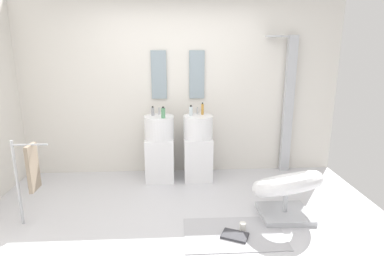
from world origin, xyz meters
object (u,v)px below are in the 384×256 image
object	(u,v)px
soap_bottle_green	(163,113)
soap_bottle_amber	(202,109)
lounge_chair	(286,188)
shower_column	(288,102)
coffee_mug	(243,227)
soap_bottle_clear	(191,111)
pedestal_sink_left	(160,148)
magazine_charcoal	(235,235)
soap_bottle_grey	(153,111)
pedestal_sink_right	(198,147)
towel_rack	(30,169)

from	to	relation	value
soap_bottle_green	soap_bottle_amber	xyz separation A→B (m)	(0.55, 0.20, 0.01)
soap_bottle_green	lounge_chair	bearing A→B (deg)	-35.84
shower_column	coffee_mug	size ratio (longest dim) A/B	23.62
soap_bottle_clear	soap_bottle_green	distance (m)	0.41
pedestal_sink_left	soap_bottle_amber	bearing A→B (deg)	7.68
shower_column	soap_bottle_amber	bearing A→B (deg)	-172.21
pedestal_sink_left	shower_column	world-z (taller)	shower_column
shower_column	coffee_mug	bearing A→B (deg)	-120.71
magazine_charcoal	soap_bottle_grey	xyz separation A→B (m)	(-0.90, 1.57, 0.98)
coffee_mug	soap_bottle_green	bearing A→B (deg)	123.50
lounge_chair	coffee_mug	xyz separation A→B (m)	(-0.54, -0.28, -0.30)
pedestal_sink_right	shower_column	bearing A→B (deg)	10.83
shower_column	soap_bottle_clear	size ratio (longest dim) A/B	14.07
coffee_mug	soap_bottle_green	world-z (taller)	soap_bottle_green
shower_column	soap_bottle_green	distance (m)	1.89
shower_column	towel_rack	distance (m)	3.53
pedestal_sink_left	towel_rack	size ratio (longest dim) A/B	1.10
soap_bottle_clear	lounge_chair	bearing A→B (deg)	-48.84
pedestal_sink_left	shower_column	bearing A→B (deg)	7.76
pedestal_sink_left	pedestal_sink_right	xyz separation A→B (m)	(0.55, 0.00, 0.00)
lounge_chair	towel_rack	distance (m)	2.78
lounge_chair	coffee_mug	bearing A→B (deg)	-152.53
pedestal_sink_right	soap_bottle_clear	xyz separation A→B (m)	(-0.10, 0.03, 0.53)
coffee_mug	soap_bottle_green	xyz separation A→B (m)	(-0.85, 1.29, 0.96)
pedestal_sink_right	shower_column	world-z (taller)	shower_column
magazine_charcoal	shower_column	bearing A→B (deg)	83.83
magazine_charcoal	soap_bottle_green	xyz separation A→B (m)	(-0.75, 1.40, 0.99)
pedestal_sink_left	shower_column	xyz separation A→B (m)	(1.91, 0.26, 0.60)
magazine_charcoal	soap_bottle_grey	size ratio (longest dim) A/B	1.96
pedestal_sink_left	coffee_mug	xyz separation A→B (m)	(0.92, -1.41, -0.43)
pedestal_sink_right	soap_bottle_green	xyz separation A→B (m)	(-0.49, -0.12, 0.54)
soap_bottle_clear	soap_bottle_amber	bearing A→B (deg)	17.82
pedestal_sink_left	pedestal_sink_right	bearing A→B (deg)	0.00
soap_bottle_grey	soap_bottle_amber	bearing A→B (deg)	2.75
soap_bottle_green	soap_bottle_amber	world-z (taller)	soap_bottle_amber
coffee_mug	shower_column	bearing A→B (deg)	59.29
coffee_mug	soap_bottle_green	distance (m)	1.82
pedestal_sink_left	soap_bottle_amber	world-z (taller)	soap_bottle_amber
towel_rack	soap_bottle_grey	world-z (taller)	soap_bottle_grey
soap_bottle_green	towel_rack	bearing A→B (deg)	-143.48
pedestal_sink_right	towel_rack	size ratio (longest dim) A/B	1.10
pedestal_sink_left	coffee_mug	bearing A→B (deg)	-56.88
soap_bottle_grey	soap_bottle_amber	size ratio (longest dim) A/B	0.77
shower_column	magazine_charcoal	size ratio (longest dim) A/B	7.87
soap_bottle_grey	soap_bottle_clear	size ratio (longest dim) A/B	0.91
pedestal_sink_right	magazine_charcoal	xyz separation A→B (m)	(0.27, -1.52, -0.46)
soap_bottle_green	magazine_charcoal	bearing A→B (deg)	-61.75
soap_bottle_clear	soap_bottle_amber	world-z (taller)	soap_bottle_amber
pedestal_sink_right	soap_bottle_grey	distance (m)	0.83
soap_bottle_clear	shower_column	bearing A→B (deg)	8.98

